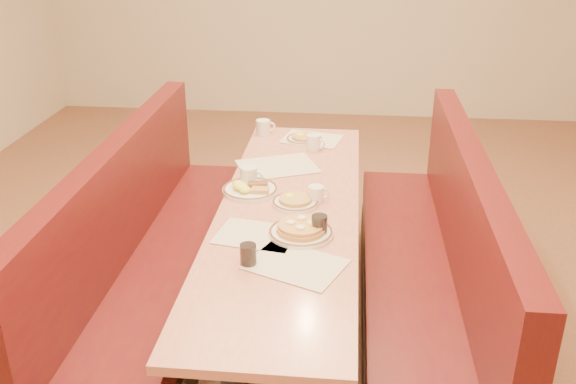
# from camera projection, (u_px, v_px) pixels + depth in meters

# --- Properties ---
(ground) EXTENTS (8.00, 8.00, 0.00)m
(ground) POSITION_uv_depth(u_px,v_px,m) (289.00, 330.00, 3.53)
(ground) COLOR #9E6647
(ground) RESTS_ON ground
(diner_table) EXTENTS (0.70, 2.50, 0.75)m
(diner_table) POSITION_uv_depth(u_px,v_px,m) (289.00, 272.00, 3.38)
(diner_table) COLOR black
(diner_table) RESTS_ON ground
(booth_left) EXTENTS (0.55, 2.50, 1.05)m
(booth_left) POSITION_uv_depth(u_px,v_px,m) (153.00, 267.00, 3.45)
(booth_left) COLOR #4C3326
(booth_left) RESTS_ON ground
(booth_right) EXTENTS (0.55, 2.50, 1.05)m
(booth_right) POSITION_uv_depth(u_px,v_px,m) (429.00, 282.00, 3.32)
(booth_right) COLOR #4C3326
(booth_right) RESTS_ON ground
(placemat_near_left) EXTENTS (0.40, 0.33, 0.00)m
(placemat_near_left) POSITION_uv_depth(u_px,v_px,m) (256.00, 235.00, 2.95)
(placemat_near_left) COLOR beige
(placemat_near_left) RESTS_ON diner_table
(placemat_near_right) EXTENTS (0.47, 0.42, 0.00)m
(placemat_near_right) POSITION_uv_depth(u_px,v_px,m) (296.00, 264.00, 2.71)
(placemat_near_right) COLOR beige
(placemat_near_right) RESTS_ON diner_table
(placemat_far_left) EXTENTS (0.53, 0.47, 0.00)m
(placemat_far_left) POSITION_uv_depth(u_px,v_px,m) (277.00, 166.00, 3.72)
(placemat_far_left) COLOR beige
(placemat_far_left) RESTS_ON diner_table
(placemat_far_right) EXTENTS (0.42, 0.35, 0.00)m
(placemat_far_right) POSITION_uv_depth(u_px,v_px,m) (312.00, 139.00, 4.15)
(placemat_far_right) COLOR beige
(placemat_far_right) RESTS_ON diner_table
(pancake_plate) EXTENTS (0.30, 0.30, 0.07)m
(pancake_plate) POSITION_uv_depth(u_px,v_px,m) (301.00, 230.00, 2.95)
(pancake_plate) COLOR white
(pancake_plate) RESTS_ON diner_table
(eggs_plate) EXTENTS (0.30, 0.30, 0.06)m
(eggs_plate) POSITION_uv_depth(u_px,v_px,m) (249.00, 189.00, 3.40)
(eggs_plate) COLOR white
(eggs_plate) RESTS_ON diner_table
(extra_plate_mid) EXTENTS (0.24, 0.24, 0.05)m
(extra_plate_mid) POSITION_uv_depth(u_px,v_px,m) (295.00, 201.00, 3.26)
(extra_plate_mid) COLOR white
(extra_plate_mid) RESTS_ON diner_table
(extra_plate_far) EXTENTS (0.23, 0.23, 0.05)m
(extra_plate_far) POSITION_uv_depth(u_px,v_px,m) (304.00, 138.00, 4.13)
(extra_plate_far) COLOR white
(extra_plate_far) RESTS_ON diner_table
(coffee_mug_a) EXTENTS (0.11, 0.08, 0.09)m
(coffee_mug_a) POSITION_uv_depth(u_px,v_px,m) (316.00, 194.00, 3.27)
(coffee_mug_a) COLOR white
(coffee_mug_a) RESTS_ON diner_table
(coffee_mug_b) EXTENTS (0.13, 0.09, 0.10)m
(coffee_mug_b) POSITION_uv_depth(u_px,v_px,m) (249.00, 175.00, 3.47)
(coffee_mug_b) COLOR white
(coffee_mug_b) RESTS_ON diner_table
(coffee_mug_c) EXTENTS (0.12, 0.09, 0.09)m
(coffee_mug_c) POSITION_uv_depth(u_px,v_px,m) (314.00, 142.00, 3.97)
(coffee_mug_c) COLOR white
(coffee_mug_c) RESTS_ON diner_table
(coffee_mug_d) EXTENTS (0.13, 0.09, 0.10)m
(coffee_mug_d) POSITION_uv_depth(u_px,v_px,m) (264.00, 127.00, 4.23)
(coffee_mug_d) COLOR white
(coffee_mug_d) RESTS_ON diner_table
(soda_tumbler_near) EXTENTS (0.07, 0.07, 0.10)m
(soda_tumbler_near) POSITION_uv_depth(u_px,v_px,m) (248.00, 255.00, 2.70)
(soda_tumbler_near) COLOR black
(soda_tumbler_near) RESTS_ON diner_table
(soda_tumbler_mid) EXTENTS (0.07, 0.07, 0.10)m
(soda_tumbler_mid) POSITION_uv_depth(u_px,v_px,m) (319.00, 226.00, 2.94)
(soda_tumbler_mid) COLOR black
(soda_tumbler_mid) RESTS_ON diner_table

